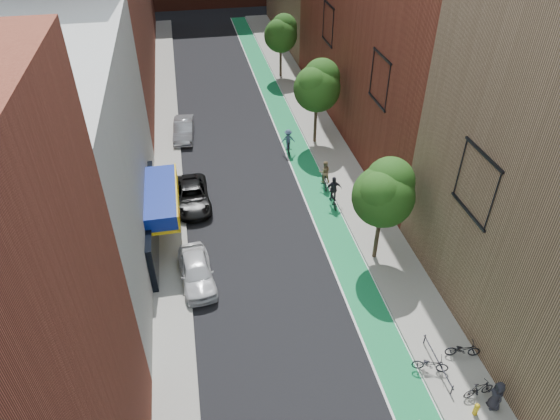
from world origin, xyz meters
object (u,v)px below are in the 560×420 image
parked_car_white (196,271)px  cyclist_lane_near (324,176)px  parked_car_silver (184,129)px  cyclist_lane_mid (334,194)px  cyclist_lane_far (288,143)px  pedestrian (497,395)px  fire_hydrant (476,409)px  parked_car_black (192,196)px

parked_car_white → cyclist_lane_near: bearing=34.6°
parked_car_white → parked_car_silver: 16.90m
cyclist_lane_mid → cyclist_lane_far: size_ratio=1.11×
cyclist_lane_near → parked_car_silver: bearing=-39.1°
pedestrian → cyclist_lane_mid: bearing=-165.6°
cyclist_lane_far → parked_car_white: bearing=64.6°
parked_car_silver → pedestrian: size_ratio=2.74×
fire_hydrant → parked_car_black: bearing=121.5°
parked_car_black → parked_car_silver: parked_car_silver is taller
parked_car_black → cyclist_lane_far: size_ratio=2.48×
parked_car_silver → pedestrian: (11.88, -27.06, 0.23)m
parked_car_white → cyclist_lane_mid: cyclist_lane_mid is taller
pedestrian → parked_car_silver: bearing=-151.2°
parked_car_silver → cyclist_lane_mid: size_ratio=1.99×
parked_car_silver → cyclist_lane_far: 8.82m
cyclist_lane_mid → pedestrian: (2.58, -15.60, 0.07)m
parked_car_silver → cyclist_lane_near: size_ratio=2.15×
parked_car_black → cyclist_lane_far: (7.65, 5.45, 0.17)m
parked_car_black → cyclist_lane_far: cyclist_lane_far is taller
cyclist_lane_mid → parked_car_black: bearing=-9.5°
cyclist_lane_mid → pedestrian: 15.81m
cyclist_lane_near → cyclist_lane_mid: 2.26m
parked_car_white → pedestrian: 15.63m
parked_car_white → cyclist_lane_near: cyclist_lane_near is taller
cyclist_lane_near → cyclist_lane_mid: bearing=95.6°
cyclist_lane_mid → fire_hydrant: 15.86m
parked_car_black → fire_hydrant: (10.81, -17.66, -0.17)m
parked_car_white → cyclist_lane_near: size_ratio=2.16×
fire_hydrant → pedestrian: bearing=10.6°
fire_hydrant → parked_car_silver: bearing=111.9°
cyclist_lane_mid → pedestrian: bearing=101.5°
parked_car_white → parked_car_black: 7.34m
parked_car_white → parked_car_silver: (0.00, 16.90, -0.03)m
parked_car_black → cyclist_lane_far: 9.39m
parked_car_silver → parked_car_white: bearing=-84.8°
fire_hydrant → cyclist_lane_far: bearing=97.8°
cyclist_lane_mid → cyclist_lane_near: bearing=-87.9°
parked_car_black → parked_car_silver: size_ratio=1.13×
parked_car_white → parked_car_black: (0.15, 7.34, -0.06)m
cyclist_lane_mid → fire_hydrant: (1.67, -15.77, -0.36)m
cyclist_lane_near → cyclist_lane_mid: cyclist_lane_mid is taller
pedestrian → fire_hydrant: pedestrian is taller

